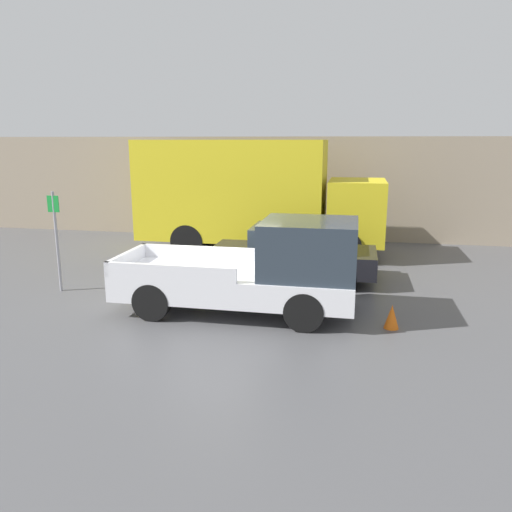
{
  "coord_description": "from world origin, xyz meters",
  "views": [
    {
      "loc": [
        2.94,
        -10.56,
        3.68
      ],
      "look_at": [
        0.71,
        0.6,
        1.04
      ],
      "focal_mm": 35.0,
      "sensor_mm": 36.0,
      "label": 1
    }
  ],
  "objects": [
    {
      "name": "building_wall",
      "position": [
        0.0,
        8.24,
        1.91
      ],
      "size": [
        28.0,
        0.15,
        3.82
      ],
      "color": "gray",
      "rests_on": "ground"
    },
    {
      "name": "traffic_cone",
      "position": [
        3.76,
        -0.78,
        0.24
      ],
      "size": [
        0.3,
        0.3,
        0.49
      ],
      "color": "orange",
      "rests_on": "ground"
    },
    {
      "name": "pickup_truck",
      "position": [
        1.04,
        -0.4,
        0.97
      ],
      "size": [
        5.13,
        1.99,
        2.07
      ],
      "color": "silver",
      "rests_on": "ground"
    },
    {
      "name": "car",
      "position": [
        1.4,
        2.39,
        0.74
      ],
      "size": [
        4.37,
        1.85,
        1.46
      ],
      "color": "black",
      "rests_on": "ground"
    },
    {
      "name": "delivery_truck",
      "position": [
        -0.45,
        5.47,
        1.98
      ],
      "size": [
        7.91,
        2.55,
        3.7
      ],
      "color": "gold",
      "rests_on": "ground"
    },
    {
      "name": "ground_plane",
      "position": [
        0.0,
        0.0,
        0.0
      ],
      "size": [
        60.0,
        60.0,
        0.0
      ],
      "primitive_type": "plane",
      "color": "#4C4C4F"
    },
    {
      "name": "parking_sign",
      "position": [
        -4.21,
        0.25,
        1.4
      ],
      "size": [
        0.3,
        0.07,
        2.49
      ],
      "color": "gray",
      "rests_on": "ground"
    }
  ]
}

